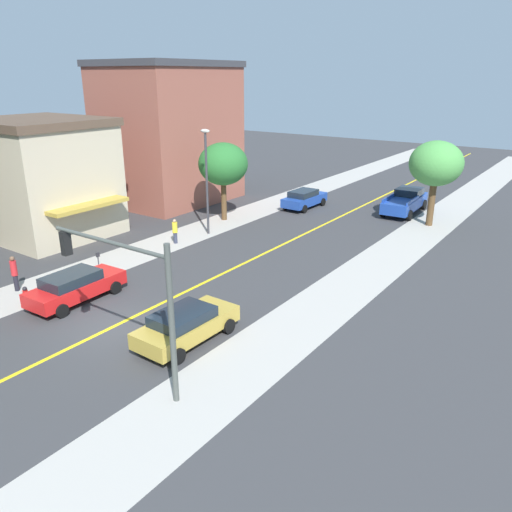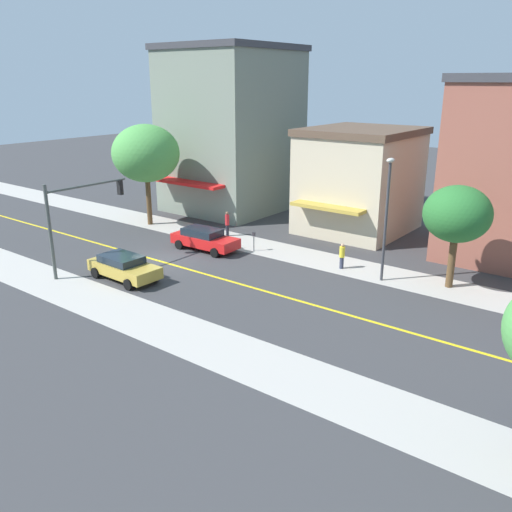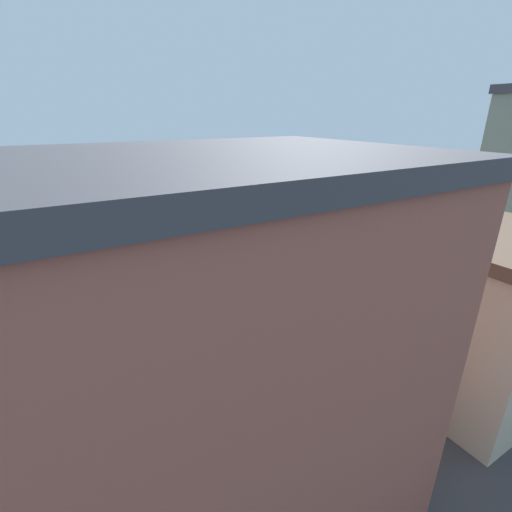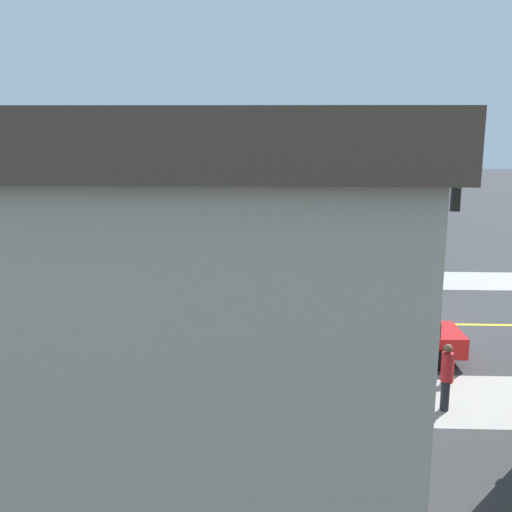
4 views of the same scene
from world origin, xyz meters
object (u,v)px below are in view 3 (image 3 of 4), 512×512
at_px(street_tree_left_far, 465,200).
at_px(red_sedan_left_curb, 367,264).
at_px(gold_sedan_right_curb, 311,241).
at_px(pedestrian_red_shirt, 412,274).
at_px(street_tree_right_corner, 204,284).
at_px(traffic_light_mast, 335,205).
at_px(parking_meter, 358,279).
at_px(fire_hydrant, 397,271).
at_px(blue_pickup_truck, 1,302).
at_px(street_lamp, 250,260).
at_px(street_tree_left_near, 32,233).
at_px(blue_sedan_left_curb, 68,347).
at_px(pedestrian_yellow_shirt, 291,303).

bearing_deg(street_tree_left_far, red_sedan_left_curb, 73.91).
relative_size(gold_sedan_right_curb, pedestrian_red_shirt, 2.49).
bearing_deg(street_tree_right_corner, traffic_light_mast, -59.73).
distance_m(street_tree_left_far, parking_meter, 11.94).
relative_size(street_tree_left_far, pedestrian_red_shirt, 4.26).
distance_m(red_sedan_left_curb, gold_sedan_right_curb, 7.04).
xyz_separation_m(parking_meter, red_sedan_left_curb, (1.84, -2.83, -0.09)).
bearing_deg(gold_sedan_right_curb, street_tree_right_corner, 35.12).
height_order(fire_hydrant, traffic_light_mast, traffic_light_mast).
bearing_deg(pedestrian_red_shirt, blue_pickup_truck, -118.31).
height_order(parking_meter, traffic_light_mast, traffic_light_mast).
bearing_deg(red_sedan_left_curb, street_lamp, 6.87).
bearing_deg(fire_hydrant, parking_meter, 91.60).
bearing_deg(street_tree_right_corner, fire_hydrant, -84.83).
bearing_deg(fire_hydrant, blue_pickup_truck, 71.80).
bearing_deg(parking_meter, street_tree_left_near, 59.80).
bearing_deg(red_sedan_left_curb, parking_meter, 30.90).
height_order(street_tree_right_corner, traffic_light_mast, street_tree_right_corner).
relative_size(fire_hydrant, gold_sedan_right_curb, 0.19).
distance_m(street_tree_right_corner, fire_hydrant, 17.62).
xyz_separation_m(fire_hydrant, blue_sedan_left_curb, (1.58, 23.76, 0.35)).
height_order(street_tree_left_near, parking_meter, street_tree_left_near).
height_order(street_tree_left_far, gold_sedan_right_curb, street_tree_left_far).
height_order(street_tree_right_corner, street_lamp, street_lamp).
distance_m(street_lamp, pedestrian_yellow_shirt, 4.49).
height_order(red_sedan_left_curb, blue_sedan_left_curb, blue_sedan_left_curb).
distance_m(street_tree_right_corner, street_lamp, 3.71).
bearing_deg(fire_hydrant, street_tree_left_near, 64.70).
height_order(parking_meter, blue_sedan_left_curb, blue_sedan_left_curb).
distance_m(street_lamp, blue_pickup_truck, 16.49).
relative_size(street_tree_left_near, blue_pickup_truck, 1.02).
xyz_separation_m(parking_meter, blue_sedan_left_curb, (1.70, 19.36, -0.09)).
relative_size(street_tree_left_near, pedestrian_red_shirt, 3.29).
height_order(traffic_light_mast, pedestrian_red_shirt, traffic_light_mast).
relative_size(pedestrian_red_shirt, pedestrian_yellow_shirt, 1.15).
bearing_deg(pedestrian_yellow_shirt, fire_hydrant, -179.95).
bearing_deg(street_tree_left_far, street_lamp, 88.81).
bearing_deg(red_sedan_left_curb, street_tree_left_far, 161.79).
xyz_separation_m(street_tree_right_corner, traffic_light_mast, (10.87, -18.63, -0.39)).
relative_size(street_tree_right_corner, blue_pickup_truck, 0.96).
distance_m(blue_sedan_left_curb, blue_pickup_truck, 8.01).
bearing_deg(gold_sedan_right_curb, traffic_light_mast, -168.56).
height_order(street_lamp, blue_sedan_left_curb, street_lamp).
bearing_deg(street_tree_right_corner, red_sedan_left_curb, -78.15).
relative_size(street_tree_left_near, parking_meter, 4.61).
bearing_deg(blue_pickup_truck, red_sedan_left_curb, 161.62).
bearing_deg(street_tree_left_near, blue_sedan_left_curb, -175.46).
relative_size(street_tree_left_far, traffic_light_mast, 1.40).
distance_m(street_lamp, red_sedan_left_curb, 12.78).
bearing_deg(red_sedan_left_curb, pedestrian_yellow_shirt, 11.85).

